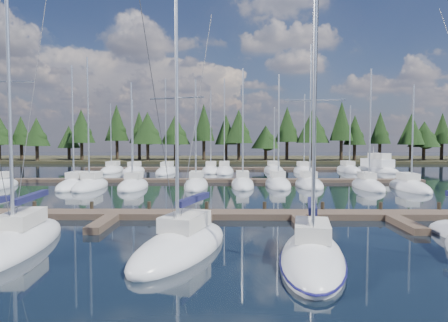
{
  "coord_description": "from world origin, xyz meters",
  "views": [
    {
      "loc": [
        1.49,
        -8.37,
        5.21
      ],
      "look_at": [
        1.16,
        22.0,
        3.56
      ],
      "focal_mm": 32.0,
      "sensor_mm": 36.0,
      "label": 1
    }
  ],
  "objects_px": {
    "front_sailboat_3": "(182,246)",
    "front_sailboat_2": "(18,242)",
    "motor_yacht_right": "(377,168)",
    "main_dock": "(205,216)",
    "front_sailboat_4": "(312,257)"
  },
  "relations": [
    {
      "from": "front_sailboat_3",
      "to": "front_sailboat_2",
      "type": "bearing_deg",
      "value": 176.54
    },
    {
      "from": "motor_yacht_right",
      "to": "front_sailboat_3",
      "type": "bearing_deg",
      "value": -119.54
    },
    {
      "from": "main_dock",
      "to": "front_sailboat_3",
      "type": "height_order",
      "value": "front_sailboat_3"
    },
    {
      "from": "motor_yacht_right",
      "to": "main_dock",
      "type": "bearing_deg",
      "value": -123.38
    },
    {
      "from": "front_sailboat_2",
      "to": "front_sailboat_3",
      "type": "distance_m",
      "value": 7.89
    },
    {
      "from": "front_sailboat_4",
      "to": "motor_yacht_right",
      "type": "height_order",
      "value": "front_sailboat_4"
    },
    {
      "from": "front_sailboat_4",
      "to": "motor_yacht_right",
      "type": "relative_size",
      "value": 1.19
    },
    {
      "from": "front_sailboat_2",
      "to": "front_sailboat_4",
      "type": "distance_m",
      "value": 13.74
    },
    {
      "from": "front_sailboat_3",
      "to": "motor_yacht_right",
      "type": "xyz_separation_m",
      "value": [
        26.25,
        46.34,
        0.26
      ]
    },
    {
      "from": "front_sailboat_2",
      "to": "front_sailboat_3",
      "type": "height_order",
      "value": "front_sailboat_2"
    },
    {
      "from": "main_dock",
      "to": "front_sailboat_4",
      "type": "height_order",
      "value": "front_sailboat_4"
    },
    {
      "from": "main_dock",
      "to": "front_sailboat_2",
      "type": "height_order",
      "value": "front_sailboat_2"
    },
    {
      "from": "main_dock",
      "to": "motor_yacht_right",
      "type": "bearing_deg",
      "value": 56.62
    },
    {
      "from": "front_sailboat_2",
      "to": "motor_yacht_right",
      "type": "xyz_separation_m",
      "value": [
        34.13,
        45.86,
        0.24
      ]
    },
    {
      "from": "main_dock",
      "to": "front_sailboat_2",
      "type": "distance_m",
      "value": 11.06
    }
  ]
}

